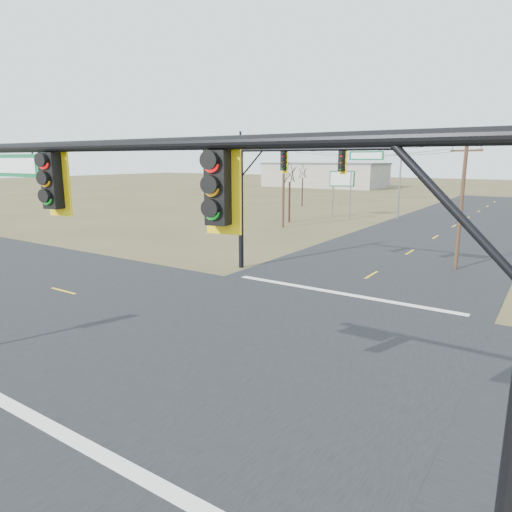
{
  "coord_description": "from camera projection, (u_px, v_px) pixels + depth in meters",
  "views": [
    {
      "loc": [
        8.71,
        -13.22,
        6.64
      ],
      "look_at": [
        -0.78,
        1.0,
        3.01
      ],
      "focal_mm": 32.0,
      "sensor_mm": 36.0,
      "label": 1
    }
  ],
  "objects": [
    {
      "name": "ground",
      "position": [
        258.0,
        342.0,
        16.87
      ],
      "size": [
        320.0,
        320.0,
        0.0
      ],
      "primitive_type": "plane",
      "color": "brown",
      "rests_on": "ground"
    },
    {
      "name": "highway_sign",
      "position": [
        342.0,
        184.0,
        52.36
      ],
      "size": [
        2.67,
        1.16,
        5.35
      ],
      "rotation": [
        0.0,
        0.0,
        0.39
      ],
      "color": "slate",
      "rests_on": "ground"
    },
    {
      "name": "stop_bar_near",
      "position": [
        84.0,
        445.0,
        10.76
      ],
      "size": [
        12.0,
        0.4,
        0.01
      ],
      "primitive_type": "cube",
      "color": "silver",
      "rests_on": "road_ns"
    },
    {
      "name": "warehouse_left",
      "position": [
        325.0,
        176.0,
        111.24
      ],
      "size": [
        28.0,
        14.0,
        5.5
      ],
      "primitive_type": "cube",
      "color": "#A9A196",
      "rests_on": "ground"
    },
    {
      "name": "bare_tree_a",
      "position": [
        290.0,
        172.0,
        48.08
      ],
      "size": [
        3.34,
        3.34,
        6.72
      ],
      "rotation": [
        0.0,
        0.0,
        0.25
      ],
      "color": "black",
      "rests_on": "ground"
    },
    {
      "name": "utility_pole_far",
      "position": [
        283.0,
        183.0,
        44.51
      ],
      "size": [
        1.94,
        0.8,
        8.25
      ],
      "rotation": [
        0.0,
        0.0,
        -0.35
      ],
      "color": "#4C3020",
      "rests_on": "ground"
    },
    {
      "name": "streetlight_c",
      "position": [
        402.0,
        174.0,
        50.19
      ],
      "size": [
        2.51,
        0.37,
        8.95
      ],
      "rotation": [
        0.0,
        0.0,
        -0.33
      ],
      "color": "slate",
      "rests_on": "ground"
    },
    {
      "name": "utility_pole_near",
      "position": [
        461.0,
        203.0,
        27.21
      ],
      "size": [
        1.85,
        0.63,
        7.74
      ],
      "rotation": [
        0.0,
        0.0,
        -0.28
      ],
      "color": "#4C3020",
      "rests_on": "ground"
    },
    {
      "name": "road_ew",
      "position": [
        258.0,
        342.0,
        16.87
      ],
      "size": [
        160.0,
        14.0,
        0.02
      ],
      "primitive_type": "cube",
      "color": "black",
      "rests_on": "ground"
    },
    {
      "name": "road_ns",
      "position": [
        258.0,
        342.0,
        16.87
      ],
      "size": [
        14.0,
        160.0,
        0.02
      ],
      "primitive_type": "cube",
      "color": "black",
      "rests_on": "ground"
    },
    {
      "name": "bare_tree_b",
      "position": [
        303.0,
        171.0,
        64.63
      ],
      "size": [
        2.54,
        2.54,
        6.2
      ],
      "rotation": [
        0.0,
        0.0,
        0.05
      ],
      "color": "black",
      "rests_on": "ground"
    },
    {
      "name": "mast_arm_far",
      "position": [
        281.0,
        179.0,
        25.9
      ],
      "size": [
        9.59,
        0.59,
        7.77
      ],
      "rotation": [
        0.0,
        0.0,
        -0.41
      ],
      "color": "black",
      "rests_on": "ground"
    },
    {
      "name": "stop_bar_far",
      "position": [
        340.0,
        293.0,
        22.96
      ],
      "size": [
        12.0,
        0.4,
        0.01
      ],
      "primitive_type": "cube",
      "color": "silver",
      "rests_on": "road_ns"
    },
    {
      "name": "mast_arm_near",
      "position": [
        241.0,
        247.0,
        6.43
      ],
      "size": [
        10.81,
        0.5,
        7.46
      ],
      "rotation": [
        0.0,
        0.0,
        0.18
      ],
      "color": "black",
      "rests_on": "ground"
    }
  ]
}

